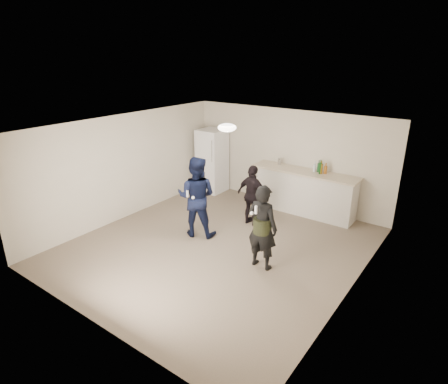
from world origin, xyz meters
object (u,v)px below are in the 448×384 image
Objects in this scene: counter at (303,193)px; woman at (262,227)px; spectator at (253,196)px; shaker at (280,161)px; fridge at (212,161)px; man at (196,197)px.

counter is 2.88m from woman.
woman reaches higher than counter.
woman is at bearing 133.41° from spectator.
woman reaches higher than shaker.
fridge is 4.29m from woman.
fridge is 2.07m from shaker.
man reaches higher than woman.
fridge reaches higher than shaker.
spectator is at bearing -115.76° from counter.
spectator is (-0.64, -1.34, 0.19)m from counter.
counter is 1.81× the size of spectator.
fridge reaches higher than counter.
shaker is at bearing -79.35° from spectator.
counter is 1.44× the size of fridge.
man is 1.09× the size of woman.
man is 1.37m from spectator.
spectator is at bearing -144.16° from man.
counter is at bearing -141.36° from man.
woman is 1.88m from spectator.
fridge is 10.59× the size of shaker.
fridge reaches higher than man.
counter is 1.46× the size of man.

